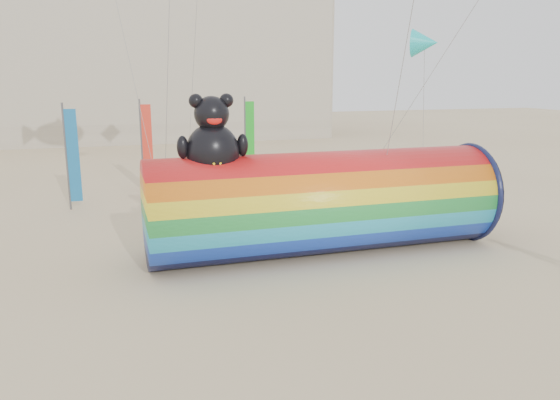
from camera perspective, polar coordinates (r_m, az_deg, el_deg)
name	(u,v)px	position (r m, az deg, el deg)	size (l,w,h in m)	color
ground	(279,286)	(17.28, -0.08, -8.95)	(160.00, 160.00, 0.00)	#CCB58C
hotel_building	(25,36)	(61.81, -25.13, 15.24)	(60.40, 15.40, 20.60)	#B7AD99
windsock_assembly	(323,200)	(20.10, 4.53, 0.01)	(12.90, 3.93, 5.95)	red
festival_banners	(163,146)	(31.25, -12.13, 5.58)	(10.83, 5.36, 5.20)	#59595E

